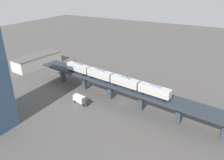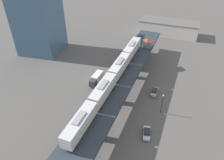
{
  "view_description": "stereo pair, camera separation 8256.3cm",
  "coord_description": "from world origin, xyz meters",
  "px_view_note": "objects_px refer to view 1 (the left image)",
  "views": [
    {
      "loc": [
        -70.79,
        -34.64,
        45.47
      ],
      "look_at": [
        -0.77,
        4.75,
        9.57
      ],
      "focal_mm": 35.0,
      "sensor_mm": 36.0,
      "label": 1
    },
    {
      "loc": [
        11.24,
        -44.05,
        45.54
      ],
      "look_at": [
        -0.77,
        4.75,
        9.57
      ],
      "focal_mm": 35.0,
      "sensor_mm": 36.0,
      "label": 2
    }
  ],
  "objects_px": {
    "street_car_white": "(143,93)",
    "street_lamp": "(127,79)",
    "street_car_silver": "(109,84)",
    "signal_hut": "(73,63)",
    "subway_train": "(112,78)",
    "delivery_truck": "(81,99)",
    "warehouse_building": "(37,61)"
  },
  "relations": [
    {
      "from": "subway_train",
      "to": "delivery_truck",
      "type": "bearing_deg",
      "value": 128.54
    },
    {
      "from": "subway_train",
      "to": "street_lamp",
      "type": "distance_m",
      "value": 16.11
    },
    {
      "from": "subway_train",
      "to": "signal_hut",
      "type": "relative_size",
      "value": 13.72
    },
    {
      "from": "subway_train",
      "to": "street_car_white",
      "type": "xyz_separation_m",
      "value": [
        11.68,
        -9.26,
        -9.67
      ]
    },
    {
      "from": "subway_train",
      "to": "signal_hut",
      "type": "bearing_deg",
      "value": 74.22
    },
    {
      "from": "street_car_white",
      "to": "street_lamp",
      "type": "relative_size",
      "value": 0.65
    },
    {
      "from": "street_car_silver",
      "to": "signal_hut",
      "type": "bearing_deg",
      "value": 105.77
    },
    {
      "from": "warehouse_building",
      "to": "street_car_silver",
      "type": "bearing_deg",
      "value": -92.78
    },
    {
      "from": "street_lamp",
      "to": "street_car_white",
      "type": "bearing_deg",
      "value": -108.12
    },
    {
      "from": "street_car_white",
      "to": "delivery_truck",
      "type": "bearing_deg",
      "value": 135.52
    },
    {
      "from": "street_car_silver",
      "to": "street_car_white",
      "type": "xyz_separation_m",
      "value": [
        -0.58,
        -17.98,
        0.0
      ]
    },
    {
      "from": "street_car_silver",
      "to": "street_lamp",
      "type": "height_order",
      "value": "street_lamp"
    },
    {
      "from": "signal_hut",
      "to": "warehouse_building",
      "type": "xyz_separation_m",
      "value": [
        7.33,
        32.68,
        -6.46
      ]
    },
    {
      "from": "street_car_silver",
      "to": "delivery_truck",
      "type": "distance_m",
      "value": 20.42
    },
    {
      "from": "street_car_silver",
      "to": "street_car_white",
      "type": "height_order",
      "value": "same"
    },
    {
      "from": "subway_train",
      "to": "delivery_truck",
      "type": "distance_m",
      "value": 15.7
    },
    {
      "from": "delivery_truck",
      "to": "street_car_silver",
      "type": "bearing_deg",
      "value": -4.02
    },
    {
      "from": "street_car_white",
      "to": "street_lamp",
      "type": "height_order",
      "value": "street_lamp"
    },
    {
      "from": "warehouse_building",
      "to": "subway_train",
      "type": "bearing_deg",
      "value": -104.05
    },
    {
      "from": "street_car_white",
      "to": "warehouse_building",
      "type": "xyz_separation_m",
      "value": [
        3.01,
        68.0,
        2.47
      ]
    },
    {
      "from": "signal_hut",
      "to": "subway_train",
      "type": "bearing_deg",
      "value": -105.78
    },
    {
      "from": "warehouse_building",
      "to": "signal_hut",
      "type": "bearing_deg",
      "value": -102.64
    },
    {
      "from": "street_car_silver",
      "to": "street_lamp",
      "type": "distance_m",
      "value": 9.53
    },
    {
      "from": "street_car_silver",
      "to": "street_lamp",
      "type": "bearing_deg",
      "value": -73.99
    },
    {
      "from": "delivery_truck",
      "to": "warehouse_building",
      "type": "height_order",
      "value": "warehouse_building"
    },
    {
      "from": "subway_train",
      "to": "warehouse_building",
      "type": "xyz_separation_m",
      "value": [
        14.69,
        58.74,
        -7.2
      ]
    },
    {
      "from": "subway_train",
      "to": "street_car_silver",
      "type": "distance_m",
      "value": 17.89
    },
    {
      "from": "signal_hut",
      "to": "delivery_truck",
      "type": "relative_size",
      "value": 0.49
    },
    {
      "from": "street_lamp",
      "to": "delivery_truck",
      "type": "bearing_deg",
      "value": 156.21
    },
    {
      "from": "delivery_truck",
      "to": "warehouse_building",
      "type": "relative_size",
      "value": 0.25
    },
    {
      "from": "subway_train",
      "to": "signal_hut",
      "type": "height_order",
      "value": "subway_train"
    },
    {
      "from": "street_lamp",
      "to": "subway_train",
      "type": "bearing_deg",
      "value": -179.67
    }
  ]
}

